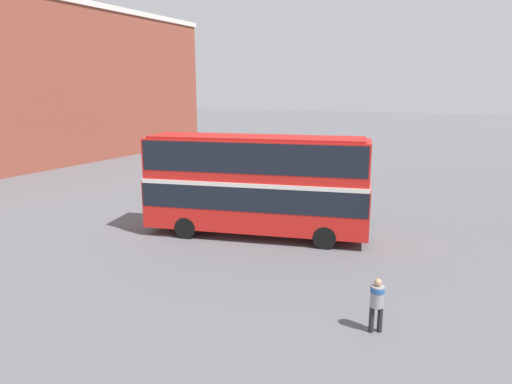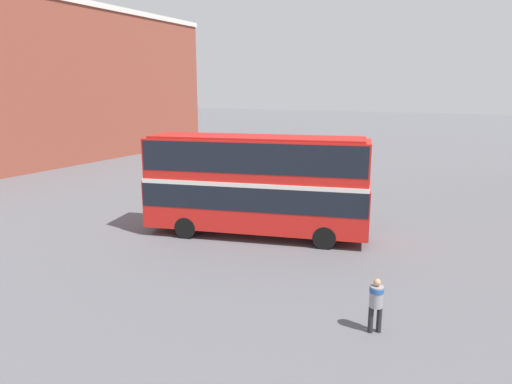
% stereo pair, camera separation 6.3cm
% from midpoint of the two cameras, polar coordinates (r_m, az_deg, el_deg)
% --- Properties ---
extents(ground_plane, '(240.00, 240.00, 0.00)m').
position_cam_midpoint_polar(ground_plane, '(22.54, 1.79, -4.96)').
color(ground_plane, '#5B5B60').
extents(building_row_left, '(11.85, 36.75, 14.64)m').
position_cam_midpoint_polar(building_row_left, '(49.73, -25.50, 12.13)').
color(building_row_left, brown).
rests_on(building_row_left, ground_plane).
extents(double_decker_bus, '(10.72, 5.03, 4.75)m').
position_cam_midpoint_polar(double_decker_bus, '(21.25, 0.09, 1.53)').
color(double_decker_bus, red).
rests_on(double_decker_bus, ground_plane).
extents(pedestrian_foreground, '(0.56, 0.56, 1.65)m').
position_cam_midpoint_polar(pedestrian_foreground, '(13.77, 14.92, -12.89)').
color(pedestrian_foreground, '#232328').
rests_on(pedestrian_foreground, ground_plane).
extents(parked_car_kerb_near, '(4.86, 2.74, 1.61)m').
position_cam_midpoint_polar(parked_car_kerb_near, '(37.72, 2.02, 3.57)').
color(parked_car_kerb_near, navy).
rests_on(parked_car_kerb_near, ground_plane).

